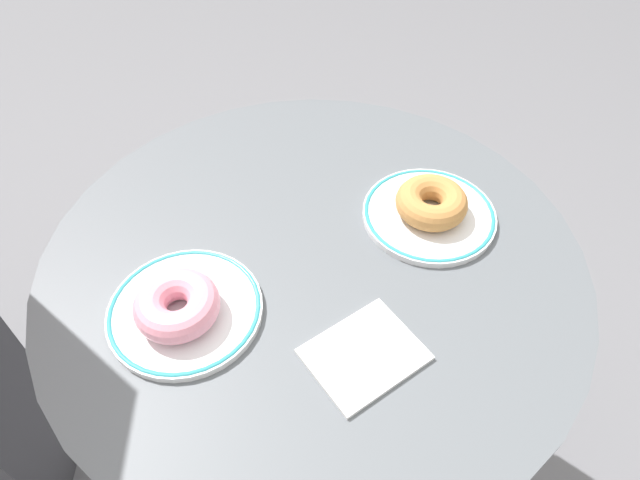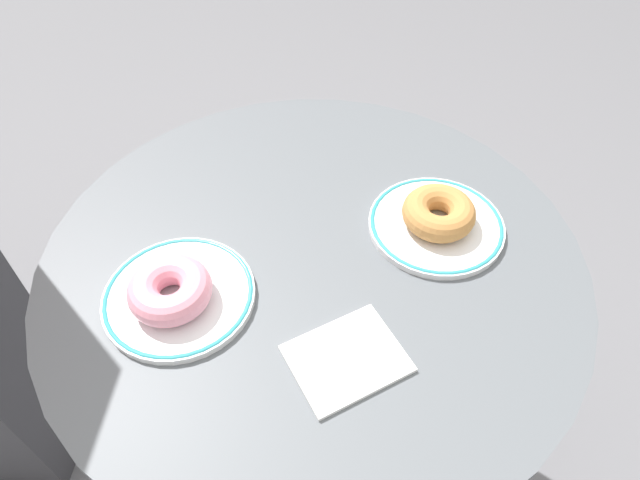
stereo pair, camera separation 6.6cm
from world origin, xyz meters
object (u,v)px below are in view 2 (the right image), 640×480
Objects in this scene: cafe_table at (314,338)px; paper_napkin at (347,358)px; plate_left at (179,296)px; plate_right at (435,223)px; donut_old_fashioned at (438,211)px; donut_pink_frosted at (170,290)px.

cafe_table is 5.83× the size of paper_napkin.
plate_right is (0.38, 0.03, -0.00)m from plate_left.
plate_right is 0.02m from donut_old_fashioned.
donut_pink_frosted is (-0.01, -0.01, 0.03)m from plate_left.
donut_pink_frosted is at bearing -170.76° from cafe_table.
plate_right reaches higher than cafe_table.
cafe_table is 0.32m from donut_pink_frosted.
cafe_table is 7.20× the size of donut_pink_frosted.
plate_right is 1.88× the size of donut_old_fashioned.
cafe_table is 3.88× the size of plate_left.
donut_pink_frosted reaches higher than cafe_table.
donut_old_fashioned is (0.00, 0.00, 0.02)m from plate_right.
cafe_table is 3.90× the size of plate_right.
plate_left is (-0.19, -0.02, 0.23)m from cafe_table.
donut_old_fashioned is (0.19, 0.00, 0.25)m from cafe_table.
paper_napkin is at bearing -137.88° from donut_old_fashioned.
cafe_table is 0.30m from plate_left.
cafe_table is at bearing 9.24° from donut_pink_frosted.
plate_left is at bearing -175.88° from donut_old_fashioned.
donut_old_fashioned is (0.39, 0.04, -0.00)m from donut_pink_frosted.
donut_pink_frosted reaches higher than paper_napkin.
cafe_table is at bearing 7.16° from plate_left.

